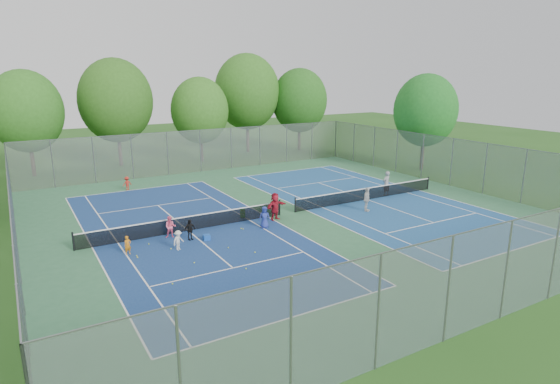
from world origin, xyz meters
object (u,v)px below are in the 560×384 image
at_px(ball_hopper, 243,213).
at_px(instructor, 386,184).
at_px(ball_crate, 207,237).
at_px(net_left, 188,224).
at_px(net_right, 367,194).

height_order(ball_hopper, instructor, instructor).
distance_m(ball_crate, instructor, 15.85).
bearing_deg(net_left, ball_hopper, 11.06).
bearing_deg(instructor, net_right, -3.39).
xyz_separation_m(net_right, instructor, (2.05, 0.23, 0.51)).
xyz_separation_m(net_left, instructor, (16.05, 0.23, 0.51)).
height_order(net_right, ball_hopper, net_right).
distance_m(net_left, net_right, 14.00).
relative_size(net_left, ball_crate, 34.76).
bearing_deg(net_left, ball_crate, -79.53).
relative_size(ball_crate, ball_hopper, 0.63).
height_order(net_left, ball_crate, net_left).
bearing_deg(net_right, ball_hopper, 175.50).
bearing_deg(instructor, ball_crate, -1.69).
xyz_separation_m(net_right, ball_hopper, (-9.98, 0.79, -0.16)).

